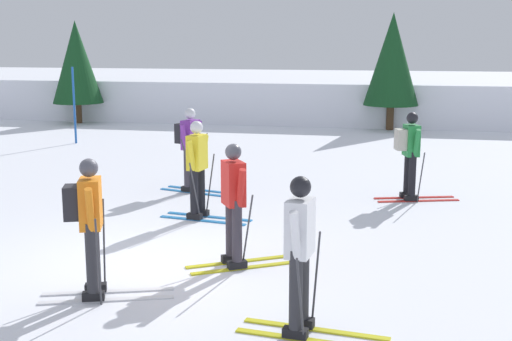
% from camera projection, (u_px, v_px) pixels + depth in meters
% --- Properties ---
extents(ground_plane, '(120.00, 120.00, 0.00)m').
position_uv_depth(ground_plane, '(143.00, 265.00, 9.37)').
color(ground_plane, white).
extents(far_snow_ridge, '(80.00, 9.02, 1.53)m').
position_uv_depth(far_snow_ridge, '(311.00, 95.00, 28.23)').
color(far_snow_ridge, white).
rests_on(far_snow_ridge, ground).
extents(skier_red, '(1.56, 1.14, 1.71)m').
position_uv_depth(skier_red, '(234.00, 202.00, 9.14)').
color(skier_red, gold).
rests_on(skier_red, ground).
extents(skier_green, '(1.64, 0.97, 1.71)m').
position_uv_depth(skier_green, '(410.00, 151.00, 12.98)').
color(skier_green, red).
rests_on(skier_green, ground).
extents(skier_yellow, '(1.64, 0.99, 1.71)m').
position_uv_depth(skier_yellow, '(198.00, 167.00, 11.63)').
color(skier_yellow, '#237AC6').
rests_on(skier_yellow, ground).
extents(skier_orange, '(1.63, 0.96, 1.71)m').
position_uv_depth(skier_orange, '(89.00, 221.00, 8.02)').
color(skier_orange, silver).
rests_on(skier_orange, ground).
extents(skier_purple, '(1.64, 0.97, 1.71)m').
position_uv_depth(skier_purple, '(190.00, 145.00, 13.75)').
color(skier_purple, '#237AC6').
rests_on(skier_purple, ground).
extents(skier_white, '(1.63, 1.00, 1.71)m').
position_uv_depth(skier_white, '(301.00, 251.00, 7.01)').
color(skier_white, gold).
rests_on(skier_white, ground).
extents(trail_marker_pole, '(0.06, 0.06, 2.27)m').
position_uv_depth(trail_marker_pole, '(74.00, 105.00, 20.08)').
color(trail_marker_pole, '#1E56AD').
rests_on(trail_marker_pole, ground).
extents(conifer_far_left, '(1.86, 1.86, 3.96)m').
position_uv_depth(conifer_far_left, '(392.00, 59.00, 22.84)').
color(conifer_far_left, '#513823').
rests_on(conifer_far_left, ground).
extents(conifer_far_right, '(1.84, 1.84, 3.74)m').
position_uv_depth(conifer_far_right, '(77.00, 62.00, 24.78)').
color(conifer_far_right, '#513823').
rests_on(conifer_far_right, ground).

